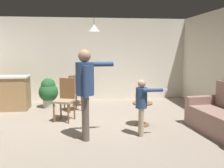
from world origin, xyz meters
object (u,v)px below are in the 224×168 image
Objects in this scene: side_table_by_couch at (142,111)px; spare_remote_on_table at (143,102)px; person_adult at (86,84)px; dining_chair_near_wall at (74,91)px; dining_chair_by_counter at (65,98)px; potted_plant_corner at (48,91)px; kitchen_counter at (6,93)px; dining_chair_centre_back at (79,86)px; person_child at (142,101)px.

spare_remote_on_table reaches higher than side_table_by_couch.
dining_chair_near_wall is at bearing -176.28° from person_adult.
dining_chair_by_counter is 1.17× the size of potted_plant_corner.
spare_remote_on_table is at bearing 113.43° from person_adult.
kitchen_counter is 0.75× the size of person_adult.
potted_plant_corner is at bearing -162.86° from person_adult.
dining_chair_centre_back is (0.30, 1.81, 0.00)m from dining_chair_by_counter.
person_adult is 2.95m from potted_plant_corner.
person_adult is at bearing -68.51° from potted_plant_corner.
dining_chair_near_wall and dining_chair_centre_back have the same top height.
person_child is 1.11× the size of dining_chair_centre_back.
dining_chair_centre_back is at bearing -157.19° from person_child.
person_child is at bearing -51.08° from potted_plant_corner.
kitchen_counter is 1.26× the size of dining_chair_centre_back.
dining_chair_centre_back is 2.86m from spare_remote_on_table.
dining_chair_centre_back is (-1.25, 3.09, -0.15)m from person_child.
spare_remote_on_table is at bearing -41.44° from potted_plant_corner.
kitchen_counter reaches higher than side_table_by_couch.
dining_chair_by_counter is at bearing -128.76° from person_child.
person_adult reaches higher than dining_chair_near_wall.
potted_plant_corner is (-0.88, -0.44, -0.07)m from dining_chair_centre_back.
dining_chair_near_wall is at bearing -34.83° from potted_plant_corner.
potted_plant_corner is at bearing 128.91° from dining_chair_centre_back.
person_child reaches higher than spare_remote_on_table.
person_child is at bearing -104.65° from side_table_by_couch.
dining_chair_near_wall is 1.17× the size of potted_plant_corner.
potted_plant_corner is at bearing 118.70° from dining_chair_near_wall.
person_adult is at bearing -152.22° from spare_remote_on_table.
person_adult is at bearing -86.69° from person_child.
kitchen_counter is at bearing 142.47° from dining_chair_near_wall.
side_table_by_couch is (3.43, -1.84, -0.15)m from kitchen_counter.
dining_chair_by_counter is (1.71, -1.21, 0.07)m from kitchen_counter.
person_child is 1.11× the size of dining_chair_by_counter.
person_adult is 1.69× the size of dining_chair_by_counter.
dining_chair_centre_back is 7.69× the size of spare_remote_on_table.
dining_chair_by_counter is 0.86m from dining_chair_near_wall.
side_table_by_couch is at bearing -179.33° from dining_chair_by_counter.
person_adult reaches higher than dining_chair_centre_back.
side_table_by_couch is at bearing 92.50° from spare_remote_on_table.
dining_chair_by_counter is at bearing 159.91° from side_table_by_couch.
dining_chair_near_wall is (1.88, -0.37, 0.07)m from kitchen_counter.
spare_remote_on_table is (2.31, -2.04, 0.07)m from potted_plant_corner.
dining_chair_near_wall reaches higher than side_table_by_couch.
kitchen_counter is 1.26× the size of dining_chair_near_wall.
person_adult is 1.97× the size of potted_plant_corner.
spare_remote_on_table is at bearing -137.80° from dining_chair_centre_back.
dining_chair_by_counter is at bearing -177.06° from dining_chair_centre_back.
kitchen_counter is 3.90m from side_table_by_couch.
side_table_by_couch is 3.06m from potted_plant_corner.
kitchen_counter is 2.10m from dining_chair_by_counter.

